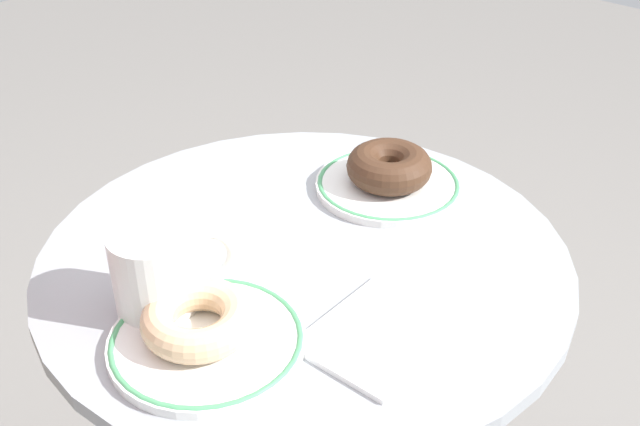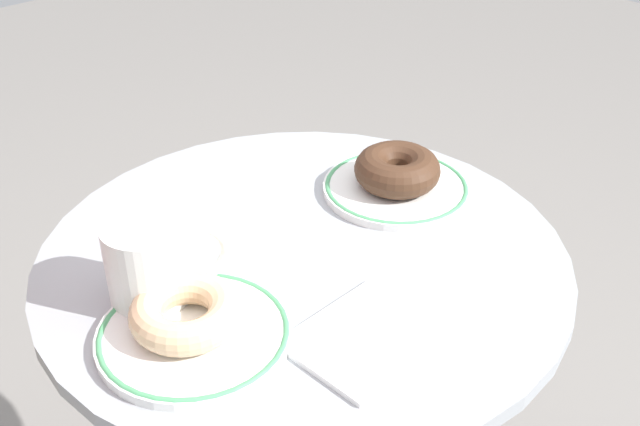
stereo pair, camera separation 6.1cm
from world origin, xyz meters
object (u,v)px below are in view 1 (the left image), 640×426
object	(u,v)px
plate_left	(207,341)
plate_right	(388,185)
donut_glazed	(198,319)
coffee_mug	(159,271)
paper_napkin	(379,334)
donut_chocolate	(389,166)
cafe_table	(306,407)

from	to	relation	value
plate_left	plate_right	xyz separation A→B (m)	(0.35, 0.06, -0.00)
plate_left	plate_right	distance (m)	0.36
donut_glazed	coffee_mug	size ratio (longest dim) A/B	0.90
paper_napkin	donut_glazed	bearing A→B (deg)	135.22
donut_chocolate	cafe_table	bearing A→B (deg)	-173.83
cafe_table	plate_right	world-z (taller)	plate_right
cafe_table	plate_left	bearing A→B (deg)	-167.85
cafe_table	plate_left	world-z (taller)	plate_left
donut_chocolate	paper_napkin	distance (m)	0.29
plate_left	paper_napkin	bearing A→B (deg)	-42.67
plate_left	paper_napkin	xyz separation A→B (m)	(0.13, -0.12, -0.00)
plate_left	coffee_mug	world-z (taller)	coffee_mug
donut_chocolate	coffee_mug	world-z (taller)	coffee_mug
plate_right	donut_glazed	xyz separation A→B (m)	(-0.36, -0.05, 0.02)
paper_napkin	donut_chocolate	bearing A→B (deg)	36.94
donut_chocolate	plate_right	bearing A→B (deg)	-90.00
donut_chocolate	paper_napkin	world-z (taller)	donut_chocolate
plate_right	donut_glazed	bearing A→B (deg)	-172.34
plate_left	donut_chocolate	xyz separation A→B (m)	(0.35, 0.06, 0.03)
paper_napkin	coffee_mug	bearing A→B (deg)	121.71
plate_right	donut_chocolate	distance (m)	0.03
plate_right	donut_glazed	distance (m)	0.36
cafe_table	paper_napkin	bearing A→B (deg)	-108.80
plate_left	plate_right	size ratio (longest dim) A/B	1.03
donut_glazed	coffee_mug	bearing A→B (deg)	83.95
cafe_table	plate_left	size ratio (longest dim) A/B	3.97
cafe_table	donut_chocolate	distance (m)	0.34
donut_glazed	donut_chocolate	size ratio (longest dim) A/B	1.01
paper_napkin	cafe_table	bearing A→B (deg)	71.20
donut_chocolate	coffee_mug	distance (m)	0.35
cafe_table	coffee_mug	xyz separation A→B (m)	(-0.17, 0.04, 0.30)
donut_chocolate	coffee_mug	bearing A→B (deg)	176.81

